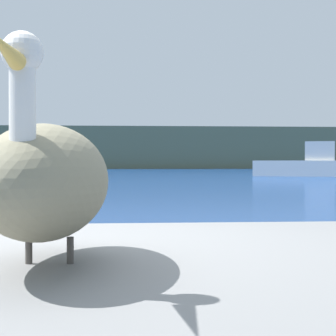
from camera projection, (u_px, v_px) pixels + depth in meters
name	position (u px, v px, depth m)	size (l,w,h in m)	color
hillside_backdrop	(121.00, 149.00, 78.80)	(140.00, 13.66, 5.67)	#5B664C
pelican	(46.00, 180.00, 2.27)	(0.56, 1.43, 0.88)	gray
fishing_boat_white	(312.00, 165.00, 37.19)	(7.72, 4.78, 5.40)	white
fishing_boat_green	(53.00, 161.00, 35.94)	(5.43, 3.43, 4.95)	#1E8C4C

